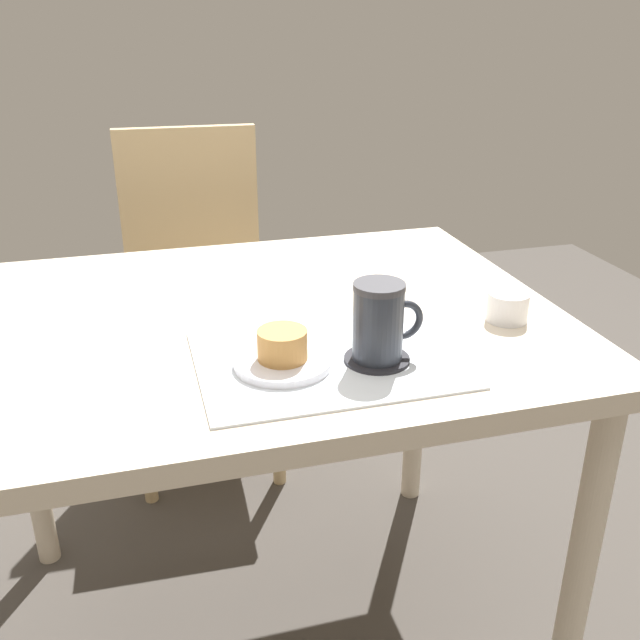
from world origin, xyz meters
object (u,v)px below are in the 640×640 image
Objects in this scene: dining_table at (258,359)px; sugar_bowl at (508,307)px; wooden_chair at (198,289)px; pastry_plate at (281,362)px; pastry at (281,345)px; coffee_mug at (380,321)px.

sugar_bowl is (0.41, -0.14, 0.11)m from dining_table.
wooden_chair is 1.04m from sugar_bowl.
pastry_plate is 0.03m from pastry.
pastry reaches higher than pastry_plate.
dining_table is 1.13× the size of wooden_chair.
wooden_chair is 1.06m from coffee_mug.
wooden_chair is 13.32× the size of sugar_bowl.
coffee_mug reaches higher than sugar_bowl.
wooden_chair reaches higher than sugar_bowl.
pastry is 0.15m from coffee_mug.
dining_table is at bearing 89.29° from pastry_plate.
wooden_chair is at bearing 91.68° from pastry_plate.
pastry is (0.03, -0.97, 0.28)m from wooden_chair.
wooden_chair is 1.01m from pastry_plate.
pastry reaches higher than dining_table.
pastry_plate is (-0.00, -0.21, 0.10)m from dining_table.
pastry_plate is at bearing 93.99° from wooden_chair.
coffee_mug reaches higher than dining_table.
dining_table is 0.44m from sugar_bowl.
wooden_chair is at bearing 91.68° from pastry.
pastry is at bearing 171.87° from coffee_mug.
coffee_mug is (0.14, -0.23, 0.16)m from dining_table.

